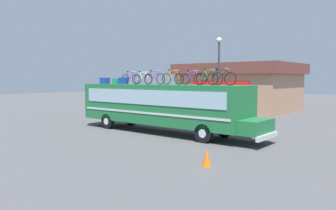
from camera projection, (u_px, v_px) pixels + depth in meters
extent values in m
plane|color=#4C4C4F|center=(159.00, 132.00, 20.49)|extent=(120.00, 120.00, 0.00)
cube|color=#1E6B38|center=(159.00, 104.00, 20.35)|extent=(11.82, 2.48, 2.40)
cube|color=#1E6B38|center=(256.00, 127.00, 16.34)|extent=(1.04, 2.28, 0.72)
cube|color=#99B7C6|center=(146.00, 97.00, 19.35)|extent=(10.88, 0.04, 0.88)
cube|color=#99B7C6|center=(172.00, 96.00, 21.28)|extent=(10.88, 0.04, 0.88)
cube|color=silver|center=(146.00, 113.00, 19.42)|extent=(11.35, 0.03, 0.12)
cube|color=silver|center=(172.00, 110.00, 21.35)|extent=(11.35, 0.03, 0.12)
cube|color=silver|center=(267.00, 136.00, 16.01)|extent=(0.16, 2.35, 0.24)
cylinder|color=black|center=(204.00, 133.00, 17.06)|extent=(1.01, 0.28, 1.01)
cylinder|color=silver|center=(204.00, 133.00, 17.06)|extent=(0.45, 0.30, 0.45)
cylinder|color=black|center=(225.00, 128.00, 18.75)|extent=(1.01, 0.28, 1.01)
cylinder|color=silver|center=(225.00, 128.00, 18.75)|extent=(0.45, 0.30, 0.45)
cylinder|color=black|center=(108.00, 121.00, 21.93)|extent=(1.01, 0.28, 1.01)
cylinder|color=silver|center=(108.00, 121.00, 21.93)|extent=(0.45, 0.30, 0.45)
cylinder|color=black|center=(131.00, 118.00, 23.62)|extent=(1.01, 0.28, 1.01)
cylinder|color=silver|center=(131.00, 118.00, 23.62)|extent=(0.45, 0.30, 0.45)
cube|color=#193899|center=(105.00, 81.00, 23.15)|extent=(0.54, 0.50, 0.44)
cube|color=#1E7F66|center=(117.00, 81.00, 22.96)|extent=(0.53, 0.51, 0.37)
cube|color=#193899|center=(123.00, 81.00, 22.34)|extent=(0.64, 0.34, 0.45)
torus|color=black|center=(125.00, 79.00, 22.29)|extent=(0.66, 0.04, 0.66)
torus|color=black|center=(136.00, 79.00, 21.65)|extent=(0.66, 0.04, 0.66)
cylinder|color=purple|center=(128.00, 75.00, 22.08)|extent=(0.19, 0.04, 0.47)
cylinder|color=purple|center=(132.00, 76.00, 21.89)|extent=(0.46, 0.04, 0.45)
cylinder|color=purple|center=(131.00, 72.00, 21.92)|extent=(0.60, 0.04, 0.07)
cylinder|color=purple|center=(127.00, 79.00, 22.17)|extent=(0.38, 0.03, 0.05)
cylinder|color=purple|center=(127.00, 76.00, 22.20)|extent=(0.25, 0.03, 0.49)
cylinder|color=purple|center=(135.00, 76.00, 21.69)|extent=(0.21, 0.03, 0.46)
cylinder|color=silver|center=(134.00, 72.00, 21.73)|extent=(0.03, 0.44, 0.03)
ellipsoid|color=black|center=(128.00, 71.00, 22.11)|extent=(0.20, 0.08, 0.06)
torus|color=black|center=(137.00, 79.00, 21.57)|extent=(0.65, 0.04, 0.65)
torus|color=black|center=(148.00, 79.00, 20.94)|extent=(0.65, 0.04, 0.65)
cylinder|color=white|center=(141.00, 76.00, 21.36)|extent=(0.19, 0.04, 0.46)
cylinder|color=white|center=(144.00, 76.00, 21.18)|extent=(0.46, 0.04, 0.44)
cylinder|color=white|center=(143.00, 72.00, 21.21)|extent=(0.60, 0.04, 0.07)
cylinder|color=white|center=(139.00, 79.00, 21.45)|extent=(0.38, 0.03, 0.05)
cylinder|color=white|center=(139.00, 76.00, 21.48)|extent=(0.24, 0.03, 0.48)
cylinder|color=white|center=(147.00, 76.00, 20.98)|extent=(0.21, 0.03, 0.45)
cylinder|color=silver|center=(146.00, 72.00, 21.02)|extent=(0.03, 0.44, 0.03)
ellipsoid|color=black|center=(140.00, 72.00, 21.39)|extent=(0.20, 0.08, 0.06)
torus|color=black|center=(148.00, 79.00, 20.57)|extent=(0.68, 0.04, 0.68)
torus|color=black|center=(161.00, 79.00, 19.92)|extent=(0.68, 0.04, 0.68)
cylinder|color=purple|center=(152.00, 75.00, 20.35)|extent=(0.20, 0.04, 0.49)
cylinder|color=purple|center=(156.00, 75.00, 20.16)|extent=(0.47, 0.04, 0.47)
cylinder|color=purple|center=(155.00, 71.00, 20.19)|extent=(0.61, 0.04, 0.07)
cylinder|color=purple|center=(151.00, 79.00, 20.44)|extent=(0.39, 0.03, 0.05)
cylinder|color=purple|center=(150.00, 75.00, 20.48)|extent=(0.25, 0.03, 0.51)
cylinder|color=purple|center=(159.00, 75.00, 19.96)|extent=(0.21, 0.03, 0.48)
cylinder|color=silver|center=(158.00, 71.00, 20.00)|extent=(0.03, 0.44, 0.03)
ellipsoid|color=black|center=(151.00, 70.00, 20.38)|extent=(0.20, 0.08, 0.06)
torus|color=black|center=(166.00, 79.00, 19.99)|extent=(0.70, 0.04, 0.70)
torus|color=black|center=(179.00, 79.00, 19.37)|extent=(0.70, 0.04, 0.70)
cylinder|color=orange|center=(170.00, 75.00, 19.78)|extent=(0.19, 0.04, 0.50)
cylinder|color=orange|center=(174.00, 75.00, 19.60)|extent=(0.46, 0.04, 0.48)
cylinder|color=orange|center=(173.00, 71.00, 19.63)|extent=(0.59, 0.04, 0.07)
cylinder|color=orange|center=(169.00, 79.00, 19.87)|extent=(0.37, 0.03, 0.05)
cylinder|color=orange|center=(168.00, 75.00, 19.90)|extent=(0.24, 0.03, 0.52)
cylinder|color=orange|center=(178.00, 75.00, 19.41)|extent=(0.21, 0.03, 0.48)
cylinder|color=silver|center=(177.00, 70.00, 19.44)|extent=(0.03, 0.44, 0.03)
ellipsoid|color=black|center=(169.00, 70.00, 19.81)|extent=(0.20, 0.08, 0.06)
torus|color=black|center=(185.00, 79.00, 19.46)|extent=(0.67, 0.04, 0.67)
torus|color=black|center=(198.00, 79.00, 18.85)|extent=(0.67, 0.04, 0.67)
cylinder|color=purple|center=(189.00, 75.00, 19.26)|extent=(0.19, 0.04, 0.47)
cylinder|color=purple|center=(193.00, 75.00, 19.08)|extent=(0.45, 0.04, 0.46)
cylinder|color=purple|center=(192.00, 71.00, 19.11)|extent=(0.58, 0.04, 0.07)
cylinder|color=purple|center=(188.00, 79.00, 19.34)|extent=(0.37, 0.03, 0.05)
cylinder|color=purple|center=(187.00, 75.00, 19.37)|extent=(0.24, 0.03, 0.49)
cylinder|color=purple|center=(197.00, 75.00, 18.89)|extent=(0.20, 0.03, 0.46)
cylinder|color=silver|center=(196.00, 70.00, 18.92)|extent=(0.03, 0.44, 0.03)
ellipsoid|color=black|center=(188.00, 70.00, 19.28)|extent=(0.20, 0.08, 0.06)
torus|color=black|center=(201.00, 79.00, 18.69)|extent=(0.71, 0.04, 0.71)
torus|color=black|center=(218.00, 79.00, 18.01)|extent=(0.71, 0.04, 0.71)
cylinder|color=green|center=(206.00, 74.00, 18.46)|extent=(0.21, 0.04, 0.51)
cylinder|color=green|center=(211.00, 74.00, 18.26)|extent=(0.50, 0.04, 0.49)
cylinder|color=green|center=(210.00, 70.00, 18.29)|extent=(0.65, 0.04, 0.07)
cylinder|color=green|center=(204.00, 79.00, 18.56)|extent=(0.41, 0.03, 0.05)
cylinder|color=green|center=(203.00, 74.00, 18.59)|extent=(0.26, 0.03, 0.53)
cylinder|color=green|center=(216.00, 74.00, 18.05)|extent=(0.22, 0.03, 0.50)
cylinder|color=silver|center=(215.00, 69.00, 18.08)|extent=(0.03, 0.44, 0.03)
ellipsoid|color=black|center=(205.00, 69.00, 18.49)|extent=(0.20, 0.08, 0.06)
torus|color=black|center=(212.00, 79.00, 17.37)|extent=(0.69, 0.04, 0.69)
torus|color=black|center=(230.00, 79.00, 16.70)|extent=(0.69, 0.04, 0.69)
cylinder|color=black|center=(218.00, 74.00, 17.15)|extent=(0.20, 0.04, 0.49)
cylinder|color=black|center=(223.00, 74.00, 16.95)|extent=(0.49, 0.04, 0.47)
cylinder|color=black|center=(222.00, 70.00, 16.98)|extent=(0.64, 0.04, 0.07)
cylinder|color=black|center=(216.00, 79.00, 17.24)|extent=(0.41, 0.03, 0.05)
cylinder|color=black|center=(214.00, 74.00, 17.28)|extent=(0.26, 0.03, 0.51)
cylinder|color=black|center=(229.00, 74.00, 16.74)|extent=(0.22, 0.03, 0.48)
cylinder|color=silver|center=(227.00, 69.00, 16.78)|extent=(0.03, 0.44, 0.03)
ellipsoid|color=black|center=(216.00, 69.00, 17.18)|extent=(0.20, 0.08, 0.06)
cube|color=tan|center=(240.00, 92.00, 34.94)|extent=(10.70, 8.65, 3.83)
cube|color=brown|center=(240.00, 69.00, 34.75)|extent=(11.56, 9.34, 1.07)
cube|color=red|center=(218.00, 85.00, 31.47)|extent=(6.42, 0.16, 0.70)
cone|color=orange|center=(207.00, 158.00, 12.39)|extent=(0.36, 0.36, 0.65)
cylinder|color=#38383D|center=(219.00, 85.00, 22.55)|extent=(0.14, 0.14, 5.90)
sphere|color=#F2EDCC|center=(219.00, 40.00, 22.31)|extent=(0.36, 0.36, 0.36)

